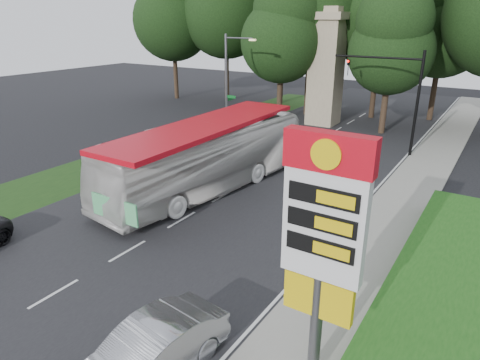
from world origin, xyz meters
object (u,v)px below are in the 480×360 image
Objects in this scene: gas_station_pylon at (323,231)px; traffic_signal_mast at (399,88)px; streetlight_signs at (229,81)px; monument at (326,67)px; sedan_silver at (148,354)px; transit_bus at (207,157)px.

gas_station_pylon is 0.95× the size of traffic_signal_mast.
monument is (4.99, 7.99, 0.67)m from streetlight_signs.
sedan_silver is (12.49, -22.43, -3.64)m from streetlight_signs.
sedan_silver is at bearing -146.82° from gas_station_pylon.
monument is at bearing 58.03° from streetlight_signs.
traffic_signal_mast is (-3.52, 22.00, 0.22)m from gas_station_pylon.
gas_station_pylon is at bearing -33.84° from transit_bus.
transit_bus is at bearing 126.67° from sedan_silver.
traffic_signal_mast is 9.76m from monument.
streetlight_signs is (-12.67, -1.99, -0.23)m from traffic_signal_mast.
streetlight_signs reaches higher than traffic_signal_mast.
monument is 2.08× the size of sedan_silver.
gas_station_pylon is 0.86× the size of streetlight_signs.
sedan_silver is (6.80, -11.79, -1.12)m from transit_bus.
monument is (-7.68, 6.00, 0.43)m from traffic_signal_mast.
streetlight_signs is 12.33m from transit_bus.
traffic_signal_mast is at bearing 69.00° from transit_bus.
gas_station_pylon reaches higher than transit_bus.
monument is at bearing 111.80° from gas_station_pylon.
gas_station_pylon is 14.30m from transit_bus.
streetlight_signs is (-16.19, 20.01, -0.01)m from gas_station_pylon.
transit_bus is (5.69, -10.65, -2.53)m from streetlight_signs.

